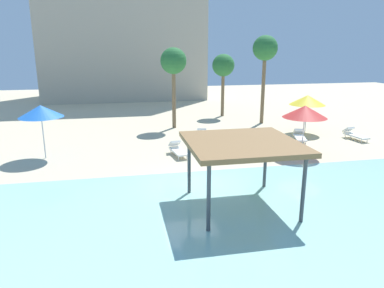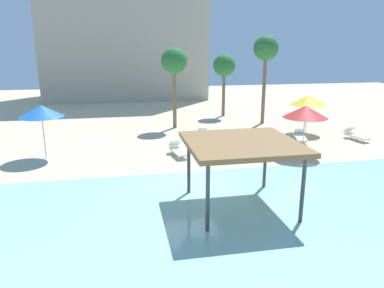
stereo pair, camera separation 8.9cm
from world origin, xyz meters
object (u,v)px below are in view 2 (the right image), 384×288
(beach_umbrella_yellow_0, at_px, (308,100))
(palm_tree_0, at_px, (266,50))
(beach_umbrella_blue_3, at_px, (41,111))
(palm_tree_3, at_px, (174,63))
(palm_tree_2, at_px, (224,67))
(lounge_chair_1, at_px, (300,136))
(shade_pavilion, at_px, (242,146))
(beach_umbrella_red_1, at_px, (305,112))
(lounge_chair_3, at_px, (202,136))
(lounge_chair_4, at_px, (178,149))
(lounge_chair_0, at_px, (355,135))

(beach_umbrella_yellow_0, relative_size, palm_tree_0, 0.40)
(beach_umbrella_blue_3, bearing_deg, beach_umbrella_yellow_0, 9.24)
(beach_umbrella_blue_3, xyz_separation_m, palm_tree_0, (15.21, 6.53, 3.03))
(palm_tree_0, relative_size, palm_tree_3, 1.15)
(palm_tree_0, xyz_separation_m, palm_tree_2, (-2.21, 3.65, -1.37))
(lounge_chair_1, xyz_separation_m, palm_tree_0, (-0.26, 5.85, 5.31))
(shade_pavilion, distance_m, lounge_chair_1, 11.38)
(beach_umbrella_red_1, relative_size, palm_tree_2, 0.53)
(beach_umbrella_blue_3, bearing_deg, lounge_chair_3, 12.20)
(shade_pavilion, distance_m, palm_tree_2, 18.87)
(beach_umbrella_yellow_0, xyz_separation_m, lounge_chair_4, (-9.76, -3.63, -2.01))
(lounge_chair_0, distance_m, palm_tree_2, 12.26)
(beach_umbrella_yellow_0, distance_m, lounge_chair_3, 8.01)
(beach_umbrella_red_1, xyz_separation_m, lounge_chair_1, (1.34, 2.85, -2.14))
(beach_umbrella_yellow_0, relative_size, lounge_chair_1, 1.35)
(palm_tree_0, relative_size, palm_tree_2, 1.27)
(shade_pavilion, distance_m, beach_umbrella_blue_3, 11.68)
(palm_tree_3, bearing_deg, beach_umbrella_red_1, -54.42)
(beach_umbrella_red_1, distance_m, palm_tree_3, 10.61)
(beach_umbrella_yellow_0, xyz_separation_m, palm_tree_0, (-1.76, 3.77, 3.30))
(lounge_chair_4, relative_size, palm_tree_0, 0.29)
(beach_umbrella_red_1, height_order, lounge_chair_4, beach_umbrella_red_1)
(lounge_chair_0, bearing_deg, palm_tree_0, -154.25)
(palm_tree_3, bearing_deg, lounge_chair_3, -74.90)
(beach_umbrella_blue_3, bearing_deg, lounge_chair_0, 1.19)
(lounge_chair_1, bearing_deg, lounge_chair_4, -60.96)
(shade_pavilion, distance_m, beach_umbrella_red_1, 8.15)
(shade_pavilion, distance_m, lounge_chair_3, 10.29)
(lounge_chair_4, bearing_deg, beach_umbrella_yellow_0, 101.57)
(shade_pavilion, distance_m, lounge_chair_0, 13.85)
(beach_umbrella_red_1, distance_m, lounge_chair_0, 6.12)
(lounge_chair_0, bearing_deg, lounge_chair_3, -106.72)
(beach_umbrella_red_1, distance_m, lounge_chair_4, 7.36)
(beach_umbrella_red_1, bearing_deg, beach_umbrella_yellow_0, 60.02)
(beach_umbrella_blue_3, xyz_separation_m, lounge_chair_0, (19.25, 0.40, -2.28))
(lounge_chair_0, relative_size, lounge_chair_1, 0.99)
(shade_pavilion, relative_size, beach_umbrella_blue_3, 1.37)
(beach_umbrella_red_1, bearing_deg, palm_tree_3, 125.58)
(lounge_chair_3, distance_m, palm_tree_0, 9.18)
(beach_umbrella_red_1, height_order, lounge_chair_0, beach_umbrella_red_1)
(lounge_chair_0, xyz_separation_m, palm_tree_0, (-4.04, 6.13, 5.31))
(lounge_chair_3, distance_m, palm_tree_2, 9.83)
(lounge_chair_3, bearing_deg, palm_tree_0, 141.02)
(palm_tree_3, bearing_deg, beach_umbrella_yellow_0, -21.48)
(palm_tree_0, bearing_deg, lounge_chair_4, -137.24)
(palm_tree_2, distance_m, palm_tree_3, 6.31)
(lounge_chair_0, bearing_deg, beach_umbrella_red_1, -70.96)
(beach_umbrella_red_1, height_order, palm_tree_2, palm_tree_2)
(beach_umbrella_blue_3, xyz_separation_m, lounge_chair_3, (9.25, 2.00, -2.28))
(palm_tree_2, bearing_deg, palm_tree_0, -58.87)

